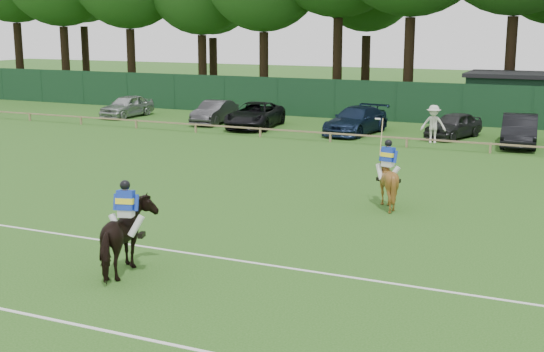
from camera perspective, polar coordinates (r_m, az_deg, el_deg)
The scene contains 17 objects.
ground at distance 20.40m, azimuth -4.79°, elevation -5.32°, with size 160.00×160.00×0.00m, color #1E4C14.
horse_dark at distance 18.07m, azimuth -11.29°, elevation -4.78°, with size 0.98×2.16×1.82m, color black.
horse_chestnut at distance 24.44m, azimuth 9.02°, elevation -0.42°, with size 1.40×1.57×1.73m, color brown.
sedan_silver at distance 48.44m, azimuth -11.30°, elevation 5.41°, with size 1.68×4.19×1.43m, color #A6A9AB.
sedan_grey at distance 44.57m, azimuth -4.53°, elevation 5.02°, with size 1.46×4.20×1.38m, color #2C2C2F.
suv_black at distance 42.59m, azimuth -1.35°, elevation 4.79°, with size 2.44×5.29×1.47m, color black.
sedan_navy at distance 40.45m, azimuth 6.61°, elevation 4.35°, with size 2.08×5.13×1.49m, color #111E36.
hatch_grey at distance 39.96m, azimuth 14.05°, elevation 3.89°, with size 1.61×4.00×1.36m, color #2C2C2E.
estate_black at distance 38.26m, azimuth 18.84°, elevation 3.41°, with size 1.66×4.76×1.57m, color black.
spectator_left at distance 38.00m, azimuth 12.54°, elevation 4.00°, with size 1.25×0.72×1.94m, color silver.
rider_dark at distance 17.85m, azimuth -11.40°, elevation -2.36°, with size 0.93×0.50×1.41m.
rider_chestnut at distance 24.28m, azimuth 9.06°, elevation 1.35°, with size 0.93×0.70×2.05m.
pitch_lines at distance 17.59m, azimuth -10.40°, elevation -8.33°, with size 60.00×5.10×0.01m.
pitch_rail at distance 36.69m, azimuth 9.02°, elevation 3.03°, with size 62.10×0.10×0.50m.
perimeter_fence at distance 45.26m, azimuth 12.13°, elevation 5.61°, with size 92.08×0.08×2.50m.
utility_shed at distance 47.32m, azimuth 20.08°, elevation 5.77°, with size 8.40×4.40×3.04m.
tree_row at distance 52.87m, azimuth 16.08°, elevation 4.93°, with size 96.00×12.00×21.00m, color #26561C, non-canonical shape.
Camera 1 is at (9.56, -16.97, 6.05)m, focal length 48.00 mm.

